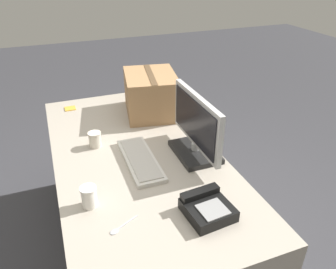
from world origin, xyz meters
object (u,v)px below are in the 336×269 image
object	(u,v)px
sticky_note_pad	(70,108)
spoon	(119,228)
keyboard	(140,160)
cardboard_box	(151,94)
desk_phone	(207,208)
paper_cup_left	(95,139)
paper_cup_right	(89,197)
monitor	(196,130)

from	to	relation	value
sticky_note_pad	spoon	bearing A→B (deg)	2.57
keyboard	sticky_note_pad	distance (m)	0.89
spoon	cardboard_box	distance (m)	1.14
desk_phone	spoon	world-z (taller)	desk_phone
paper_cup_left	paper_cup_right	distance (m)	0.52
monitor	cardboard_box	bearing A→B (deg)	-174.94
paper_cup_right	cardboard_box	xyz separation A→B (m)	(-0.84, 0.57, 0.09)
monitor	keyboard	xyz separation A→B (m)	(-0.04, -0.31, -0.14)
spoon	keyboard	bearing A→B (deg)	-142.81
paper_cup_right	sticky_note_pad	xyz separation A→B (m)	(-1.10, 0.03, -0.05)
paper_cup_right	spoon	bearing A→B (deg)	25.86
monitor	sticky_note_pad	world-z (taller)	monitor
keyboard	desk_phone	world-z (taller)	desk_phone
spoon	sticky_note_pad	size ratio (longest dim) A/B	1.85
paper_cup_left	paper_cup_right	xyz separation A→B (m)	(0.51, -0.11, 0.01)
monitor	desk_phone	distance (m)	0.50
monitor	cardboard_box	size ratio (longest dim) A/B	1.09
monitor	spoon	world-z (taller)	monitor
keyboard	paper_cup_right	world-z (taller)	paper_cup_right
keyboard	monitor	bearing A→B (deg)	83.91
spoon	desk_phone	bearing A→B (deg)	146.21
monitor	paper_cup_right	size ratio (longest dim) A/B	5.20
paper_cup_right	sticky_note_pad	size ratio (longest dim) A/B	1.34
monitor	desk_phone	bearing A→B (deg)	-18.66
keyboard	spoon	distance (m)	0.50
paper_cup_right	spoon	xyz separation A→B (m)	(0.18, 0.09, -0.05)
spoon	cardboard_box	bearing A→B (deg)	-141.32
monitor	desk_phone	xyz separation A→B (m)	(0.46, -0.15, -0.12)
cardboard_box	sticky_note_pad	size ratio (longest dim) A/B	6.41
sticky_note_pad	cardboard_box	bearing A→B (deg)	64.01
paper_cup_right	cardboard_box	size ratio (longest dim) A/B	0.21
monitor	paper_cup_left	xyz separation A→B (m)	(-0.29, -0.51, -0.11)
sticky_note_pad	desk_phone	bearing A→B (deg)	18.18
cardboard_box	keyboard	bearing A→B (deg)	-24.03
keyboard	desk_phone	size ratio (longest dim) A/B	2.16
monitor	sticky_note_pad	bearing A→B (deg)	-145.99
paper_cup_left	spoon	world-z (taller)	paper_cup_left
desk_phone	keyboard	bearing A→B (deg)	-167.49
keyboard	desk_phone	xyz separation A→B (m)	(0.49, 0.16, 0.02)
desk_phone	spoon	xyz separation A→B (m)	(-0.05, -0.38, -0.03)
monitor	desk_phone	world-z (taller)	monitor
desk_phone	spoon	bearing A→B (deg)	-102.94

